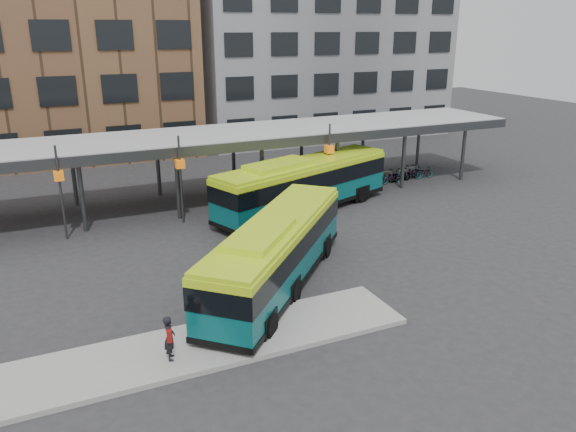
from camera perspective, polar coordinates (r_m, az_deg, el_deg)
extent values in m
plane|color=#28282B|center=(23.76, 2.54, -6.74)|extent=(120.00, 120.00, 0.00)
cube|color=gray|center=(19.47, -8.17, -12.82)|extent=(14.00, 3.00, 0.18)
cube|color=#999B9E|center=(34.10, -7.46, 8.08)|extent=(40.00, 6.00, 0.35)
cube|color=#383A3D|center=(31.33, -5.77, 6.92)|extent=(40.00, 0.15, 0.55)
cylinder|color=#383A3D|center=(30.74, -20.19, 1.87)|extent=(0.24, 0.24, 3.80)
cylinder|color=#383A3D|center=(35.57, -20.96, 3.97)|extent=(0.24, 0.24, 3.80)
cylinder|color=#383A3D|center=(31.45, -11.13, 3.05)|extent=(0.24, 0.24, 3.80)
cylinder|color=#383A3D|center=(36.19, -13.07, 4.97)|extent=(0.24, 0.24, 3.80)
cylinder|color=#383A3D|center=(32.91, -2.65, 4.08)|extent=(0.24, 0.24, 3.80)
cylinder|color=#383A3D|center=(37.46, -5.55, 5.83)|extent=(0.24, 0.24, 3.80)
cylinder|color=#383A3D|center=(35.03, 4.97, 4.94)|extent=(0.24, 0.24, 3.80)
cylinder|color=#383A3D|center=(39.34, 1.37, 6.53)|extent=(0.24, 0.24, 3.80)
cylinder|color=#383A3D|center=(37.70, 11.64, 5.61)|extent=(0.24, 0.24, 3.80)
cylinder|color=#383A3D|center=(41.73, 7.60, 7.08)|extent=(0.24, 0.24, 3.80)
cylinder|color=#383A3D|center=(40.81, 17.37, 6.13)|extent=(0.24, 0.24, 3.80)
cylinder|color=#383A3D|center=(44.56, 13.11, 7.50)|extent=(0.24, 0.24, 3.80)
cylinder|color=#383A3D|center=(29.79, -22.06, 2.13)|extent=(0.12, 0.12, 4.80)
cube|color=orange|center=(29.57, -22.27, 3.80)|extent=(0.45, 0.45, 0.45)
cylinder|color=#383A3D|center=(30.57, -10.82, 3.59)|extent=(0.12, 0.12, 4.80)
cube|color=orange|center=(30.35, -10.93, 5.23)|extent=(0.45, 0.45, 0.45)
cylinder|color=#383A3D|center=(33.76, 4.18, 5.30)|extent=(0.12, 0.12, 4.80)
cube|color=orange|center=(33.56, 4.21, 6.80)|extent=(0.45, 0.45, 0.45)
cube|color=brown|center=(51.04, -26.13, 17.83)|extent=(26.00, 14.00, 22.00)
cube|color=slate|center=(57.23, 2.35, 18.51)|extent=(24.00, 14.00, 20.00)
cube|color=#075153|center=(22.81, -1.16, -3.77)|extent=(9.31, 9.75, 2.32)
cube|color=black|center=(22.64, -1.17, -2.68)|extent=(9.38, 9.82, 0.88)
cube|color=#B5DD16|center=(22.36, -1.18, -0.79)|extent=(9.24, 9.69, 0.19)
cube|color=#B5DD16|center=(20.66, -2.90, -1.94)|extent=(3.76, 3.86, 0.33)
cube|color=black|center=(23.23, -1.14, -6.16)|extent=(9.39, 9.83, 0.22)
cylinder|color=black|center=(26.19, 3.91, -3.17)|extent=(0.84, 0.87, 0.93)
cylinder|color=black|center=(26.80, -0.79, -2.60)|extent=(0.84, 0.87, 0.93)
cylinder|color=black|center=(21.94, 0.70, -7.65)|extent=(0.84, 0.87, 0.93)
cylinder|color=black|center=(22.66, -4.81, -6.83)|extent=(0.84, 0.87, 0.93)
cylinder|color=black|center=(19.61, -1.82, -11.09)|extent=(0.84, 0.87, 0.93)
cylinder|color=black|center=(20.41, -7.90, -10.00)|extent=(0.84, 0.87, 0.93)
cube|color=#075153|center=(32.16, 1.62, 3.12)|extent=(11.84, 6.21, 2.44)
cube|color=black|center=(32.03, 1.63, 3.96)|extent=(11.91, 6.28, 0.93)
cube|color=#B5DD16|center=(31.83, 1.64, 5.40)|extent=(11.81, 6.12, 0.19)
cube|color=#B5DD16|center=(30.45, -0.93, 5.17)|extent=(4.26, 2.96, 0.34)
cube|color=black|center=(32.47, 1.60, 1.24)|extent=(11.92, 6.28, 0.23)
cylinder|color=black|center=(34.53, 7.55, 2.21)|extent=(1.02, 0.60, 0.97)
cylinder|color=black|center=(35.99, 4.59, 2.99)|extent=(1.02, 0.60, 0.97)
cylinder|color=black|center=(30.87, 1.67, 0.36)|extent=(1.02, 0.60, 0.97)
cylinder|color=black|center=(32.49, -1.34, 1.31)|extent=(1.02, 0.60, 0.97)
cylinder|color=black|center=(28.96, -2.37, -0.91)|extent=(1.02, 0.60, 0.97)
cylinder|color=black|center=(30.68, -5.34, 0.16)|extent=(1.02, 0.60, 0.97)
imported|color=black|center=(18.41, -11.94, -12.01)|extent=(0.46, 0.61, 1.50)
cube|color=maroon|center=(18.16, -11.97, -11.76)|extent=(0.21, 0.31, 0.40)
imported|color=slate|center=(38.72, 8.74, 3.94)|extent=(1.86, 0.92, 0.93)
imported|color=slate|center=(38.86, 9.89, 4.00)|extent=(1.75, 0.68, 1.03)
imported|color=slate|center=(39.02, 10.50, 3.93)|extent=(1.76, 0.71, 0.90)
imported|color=slate|center=(39.60, 11.44, 4.14)|extent=(1.63, 0.54, 0.97)
imported|color=slate|center=(40.44, 12.54, 4.34)|extent=(1.87, 0.91, 0.94)
imported|color=slate|center=(40.44, 12.25, 4.41)|extent=(1.73, 0.80, 1.00)
imported|color=slate|center=(40.81, 13.64, 4.31)|extent=(1.61, 0.61, 0.84)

